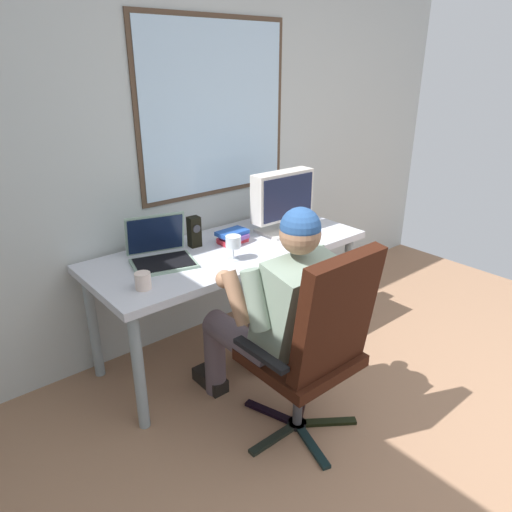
% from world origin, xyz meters
% --- Properties ---
extents(wall_rear, '(4.45, 0.08, 2.73)m').
position_xyz_m(wall_rear, '(-0.00, 2.42, 1.37)').
color(wall_rear, '#B4BAB9').
rests_on(wall_rear, ground).
extents(desk, '(1.74, 0.72, 0.73)m').
position_xyz_m(desk, '(-0.29, 2.00, 0.65)').
color(desk, '#88979F').
rests_on(desk, ground).
extents(office_chair, '(0.60, 0.62, 1.05)m').
position_xyz_m(office_chair, '(-0.47, 1.09, 0.58)').
color(office_chair, black).
rests_on(office_chair, ground).
extents(person_seated, '(0.53, 0.82, 1.19)m').
position_xyz_m(person_seated, '(-0.47, 1.37, 0.62)').
color(person_seated, '#55484F').
rests_on(person_seated, ground).
extents(crt_monitor, '(0.45, 0.24, 0.40)m').
position_xyz_m(crt_monitor, '(0.14, 2.00, 0.96)').
color(crt_monitor, beige).
rests_on(crt_monitor, desk).
extents(laptop, '(0.41, 0.40, 0.26)m').
position_xyz_m(laptop, '(-0.72, 2.09, 0.79)').
color(laptop, gray).
rests_on(laptop, desk).
extents(wine_glass, '(0.09, 0.09, 0.14)m').
position_xyz_m(wine_glass, '(-0.39, 1.83, 0.83)').
color(wine_glass, silver).
rests_on(wine_glass, desk).
extents(desk_speaker, '(0.07, 0.07, 0.19)m').
position_xyz_m(desk_speaker, '(-0.45, 2.15, 0.82)').
color(desk_speaker, black).
rests_on(desk_speaker, desk).
extents(book_stack, '(0.20, 0.15, 0.08)m').
position_xyz_m(book_stack, '(-0.23, 2.04, 0.77)').
color(book_stack, red).
rests_on(book_stack, desk).
extents(coffee_mug, '(0.08, 0.08, 0.09)m').
position_xyz_m(coffee_mug, '(-0.97, 1.82, 0.77)').
color(coffee_mug, beige).
rests_on(coffee_mug, desk).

